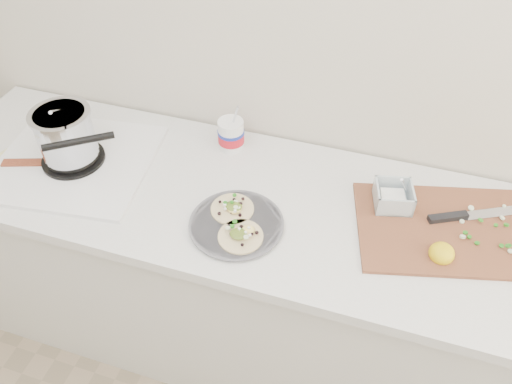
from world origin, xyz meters
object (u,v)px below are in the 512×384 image
(tub, at_px, (232,132))
(bacon_plate, at_px, (27,165))
(cutboard, at_px, (440,222))
(stove, at_px, (69,145))
(taco_plate, at_px, (236,222))

(tub, height_order, bacon_plate, tub)
(tub, bearing_deg, cutboard, -13.18)
(stove, xyz_separation_m, cutboard, (1.21, 0.08, -0.06))
(taco_plate, distance_m, bacon_plate, 0.77)
(tub, distance_m, bacon_plate, 0.70)
(stove, distance_m, taco_plate, 0.64)
(stove, bearing_deg, tub, 20.06)
(stove, height_order, tub, stove)
(cutboard, bearing_deg, taco_plate, -176.36)
(bacon_plate, bearing_deg, taco_plate, -3.10)
(taco_plate, distance_m, tub, 0.38)
(cutboard, bearing_deg, stove, 169.88)
(stove, bearing_deg, taco_plate, -16.57)
(taco_plate, xyz_separation_m, cutboard, (0.58, 0.18, 0.00))
(cutboard, bearing_deg, tub, 152.96)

